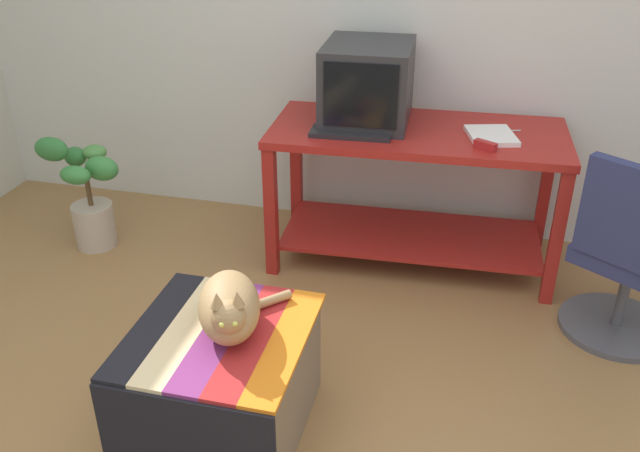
# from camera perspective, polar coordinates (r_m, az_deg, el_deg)

# --- Properties ---
(desk) EXTENTS (1.52, 0.73, 0.75)m
(desk) POSITION_cam_1_polar(r_m,az_deg,el_deg) (3.60, 7.95, 4.45)
(desk) COLOR maroon
(desk) RESTS_ON ground_plane
(tv_monitor) EXTENTS (0.46, 0.53, 0.40)m
(tv_monitor) POSITION_cam_1_polar(r_m,az_deg,el_deg) (3.55, 3.99, 11.76)
(tv_monitor) COLOR #28282B
(tv_monitor) RESTS_ON desk
(keyboard) EXTENTS (0.41, 0.17, 0.02)m
(keyboard) POSITION_cam_1_polar(r_m,az_deg,el_deg) (3.40, 2.60, 7.77)
(keyboard) COLOR black
(keyboard) RESTS_ON desk
(book) EXTENTS (0.28, 0.31, 0.02)m
(book) POSITION_cam_1_polar(r_m,az_deg,el_deg) (3.46, 14.13, 7.33)
(book) COLOR white
(book) RESTS_ON desk
(ottoman_with_blanket) EXTENTS (0.64, 0.69, 0.45)m
(ottoman_with_blanket) POSITION_cam_1_polar(r_m,az_deg,el_deg) (2.66, -8.18, -12.67)
(ottoman_with_blanket) COLOR #7A664C
(ottoman_with_blanket) RESTS_ON ground_plane
(cat) EXTENTS (0.34, 0.47, 0.26)m
(cat) POSITION_cam_1_polar(r_m,az_deg,el_deg) (2.46, -7.56, -6.75)
(cat) COLOR #9E7A4C
(cat) RESTS_ON ottoman_with_blanket
(potted_plant) EXTENTS (0.41, 0.34, 0.68)m
(potted_plant) POSITION_cam_1_polar(r_m,az_deg,el_deg) (3.99, -18.78, 2.23)
(potted_plant) COLOR #B7A893
(potted_plant) RESTS_ON ground_plane
(office_chair) EXTENTS (0.58, 0.58, 0.89)m
(office_chair) POSITION_cam_1_polar(r_m,az_deg,el_deg) (3.30, 24.24, -2.85)
(office_chair) COLOR #4C4C51
(office_chair) RESTS_ON ground_plane
(stapler) EXTENTS (0.11, 0.09, 0.04)m
(stapler) POSITION_cam_1_polar(r_m,az_deg,el_deg) (3.31, 13.65, 6.56)
(stapler) COLOR #A31E1E
(stapler) RESTS_ON desk
(pen) EXTENTS (0.14, 0.05, 0.01)m
(pen) POSITION_cam_1_polar(r_m,az_deg,el_deg) (3.57, 15.34, 7.69)
(pen) COLOR #B7B7BC
(pen) RESTS_ON desk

